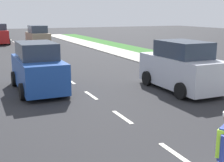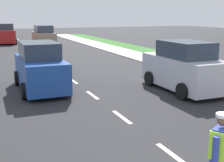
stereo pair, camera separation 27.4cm
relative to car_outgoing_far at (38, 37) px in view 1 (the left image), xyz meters
The scene contains 6 objects.
ground_plane 7.20m from the car_outgoing_far, 101.96° to the right, with size 96.00×96.00×0.00m, color #28282B.
sidewalk_right 18.89m from the car_outgoing_far, 72.34° to the right, with size 2.40×72.00×0.14m, color #B2ADA3.
lane_center_line 3.30m from the car_outgoing_far, 118.02° to the right, with size 0.14×46.40×0.01m.
car_outgoing_far is the anchor object (origin of this frame).
car_parked_curbside 20.12m from the car_outgoing_far, 82.85° to the right, with size 2.05×4.26×2.18m.
car_oncoming_lead 17.78m from the car_outgoing_far, 100.65° to the right, with size 1.98×4.35×2.12m.
Camera 1 is at (-4.22, -2.99, 3.34)m, focal length 49.55 mm.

